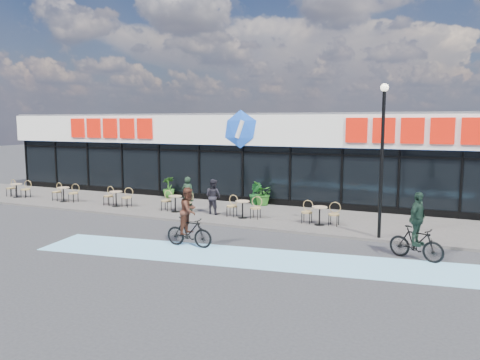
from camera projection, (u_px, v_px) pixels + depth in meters
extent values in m
plane|color=#28282B|center=(168.00, 234.00, 17.46)|extent=(120.00, 120.00, 0.00)
cube|color=#56504C|center=(221.00, 212.00, 21.53)|extent=(44.00, 5.00, 0.10)
cube|color=#72B5D9|center=(251.00, 257.00, 14.49)|extent=(14.17, 4.13, 0.01)
cube|color=black|center=(264.00, 169.00, 26.34)|extent=(30.00, 6.00, 3.00)
cube|color=silver|center=(263.00, 129.00, 25.92)|extent=(30.60, 6.30, 1.50)
cube|color=#47474C|center=(264.00, 115.00, 25.95)|extent=(30.60, 6.30, 0.10)
cube|color=navy|center=(243.00, 144.00, 23.39)|extent=(30.60, 0.08, 0.18)
cube|color=black|center=(243.00, 152.00, 23.45)|extent=(30.00, 0.06, 0.08)
cube|color=black|center=(243.00, 200.00, 23.76)|extent=(30.00, 0.10, 0.40)
cube|color=red|center=(111.00, 128.00, 26.28)|extent=(5.63, 0.18, 1.10)
cube|color=red|center=(412.00, 131.00, 19.84)|extent=(5.63, 0.18, 1.10)
ellipsoid|color=blue|center=(240.00, 129.00, 23.06)|extent=(1.90, 0.24, 1.90)
cylinder|color=black|center=(26.00, 164.00, 29.63)|extent=(0.10, 0.10, 3.00)
cylinder|color=black|center=(56.00, 165.00, 28.63)|extent=(0.10, 0.10, 3.00)
cylinder|color=black|center=(88.00, 167.00, 27.62)|extent=(0.10, 0.10, 3.00)
cylinder|color=black|center=(122.00, 169.00, 26.61)|extent=(0.10, 0.10, 3.00)
cylinder|color=black|center=(159.00, 171.00, 25.61)|extent=(0.10, 0.10, 3.00)
cylinder|color=black|center=(199.00, 173.00, 24.60)|extent=(0.10, 0.10, 3.00)
cylinder|color=black|center=(243.00, 175.00, 23.59)|extent=(0.10, 0.10, 3.00)
cylinder|color=black|center=(290.00, 177.00, 22.58)|extent=(0.10, 0.10, 3.00)
cylinder|color=black|center=(342.00, 180.00, 21.58)|extent=(0.10, 0.10, 3.00)
cylinder|color=black|center=(398.00, 183.00, 20.57)|extent=(0.10, 0.10, 3.00)
cylinder|color=black|center=(461.00, 186.00, 19.56)|extent=(0.10, 0.10, 3.00)
cylinder|color=black|center=(382.00, 165.00, 16.26)|extent=(0.12, 0.12, 5.14)
sphere|color=#FFF2CC|center=(385.00, 87.00, 15.92)|extent=(0.28, 0.28, 0.28)
cylinder|color=#9E8465|center=(16.00, 184.00, 25.20)|extent=(0.60, 0.60, 0.04)
cylinder|color=black|center=(17.00, 191.00, 25.25)|extent=(0.06, 0.06, 0.70)
cylinder|color=black|center=(17.00, 197.00, 25.29)|extent=(0.40, 0.40, 0.02)
cylinder|color=#9E8465|center=(63.00, 188.00, 23.86)|extent=(0.60, 0.60, 0.04)
cylinder|color=black|center=(64.00, 194.00, 23.90)|extent=(0.06, 0.06, 0.70)
cylinder|color=black|center=(64.00, 201.00, 23.95)|extent=(0.40, 0.40, 0.02)
cylinder|color=#9E8465|center=(116.00, 192.00, 22.52)|extent=(0.60, 0.60, 0.04)
cylinder|color=black|center=(116.00, 199.00, 22.56)|extent=(0.06, 0.06, 0.70)
cylinder|color=black|center=(116.00, 206.00, 22.60)|extent=(0.40, 0.40, 0.02)
cylinder|color=#9E8465|center=(175.00, 196.00, 21.17)|extent=(0.60, 0.60, 0.04)
cylinder|color=black|center=(175.00, 204.00, 21.22)|extent=(0.06, 0.06, 0.70)
cylinder|color=black|center=(175.00, 212.00, 21.26)|extent=(0.40, 0.40, 0.02)
cylinder|color=#9E8465|center=(243.00, 201.00, 19.83)|extent=(0.60, 0.60, 0.04)
cylinder|color=black|center=(243.00, 209.00, 19.87)|extent=(0.06, 0.06, 0.70)
cylinder|color=black|center=(243.00, 218.00, 19.92)|extent=(0.40, 0.40, 0.02)
cylinder|color=#9E8465|center=(320.00, 207.00, 18.48)|extent=(0.60, 0.60, 0.04)
cylinder|color=black|center=(319.00, 216.00, 18.53)|extent=(0.06, 0.06, 0.70)
cylinder|color=black|center=(319.00, 225.00, 18.57)|extent=(0.40, 0.40, 0.02)
imported|color=#245217|center=(169.00, 187.00, 25.05)|extent=(0.88, 0.88, 1.14)
imported|color=#1A5B23|center=(256.00, 193.00, 23.02)|extent=(0.63, 0.51, 1.13)
imported|color=#245F1B|center=(263.00, 193.00, 22.80)|extent=(1.30, 1.37, 1.19)
imported|color=black|center=(188.00, 194.00, 21.28)|extent=(0.60, 0.41, 1.60)
imported|color=black|center=(213.00, 197.00, 20.68)|extent=(0.87, 0.74, 1.56)
imported|color=black|center=(189.00, 232.00, 15.68)|extent=(1.70, 0.51, 1.01)
imported|color=#442318|center=(189.00, 211.00, 15.59)|extent=(0.61, 0.77, 1.57)
imported|color=black|center=(416.00, 243.00, 14.22)|extent=(1.78, 1.04, 1.03)
imported|color=black|center=(417.00, 219.00, 14.12)|extent=(0.71, 1.04, 1.64)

